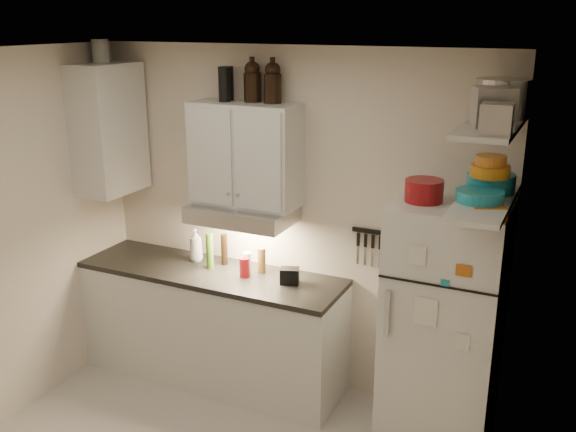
% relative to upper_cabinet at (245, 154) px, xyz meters
% --- Properties ---
extents(ceiling, '(3.20, 3.00, 0.02)m').
position_rel_upper_cabinet_xyz_m(ceiling, '(0.30, -1.33, 0.78)').
color(ceiling, white).
rests_on(ceiling, ground).
extents(back_wall, '(3.20, 0.02, 2.60)m').
position_rel_upper_cabinet_xyz_m(back_wall, '(0.30, 0.18, -0.53)').
color(back_wall, beige).
rests_on(back_wall, ground).
extents(right_wall, '(0.02, 3.00, 2.60)m').
position_rel_upper_cabinet_xyz_m(right_wall, '(1.91, -1.33, -0.53)').
color(right_wall, beige).
rests_on(right_wall, ground).
extents(base_cabinet, '(2.10, 0.60, 0.88)m').
position_rel_upper_cabinet_xyz_m(base_cabinet, '(-0.25, -0.14, -1.39)').
color(base_cabinet, silver).
rests_on(base_cabinet, floor).
extents(countertop, '(2.10, 0.62, 0.04)m').
position_rel_upper_cabinet_xyz_m(countertop, '(-0.25, -0.14, -0.93)').
color(countertop, black).
rests_on(countertop, base_cabinet).
extents(upper_cabinet, '(0.80, 0.33, 0.75)m').
position_rel_upper_cabinet_xyz_m(upper_cabinet, '(0.00, 0.00, 0.00)').
color(upper_cabinet, silver).
rests_on(upper_cabinet, back_wall).
extents(side_cabinet, '(0.33, 0.55, 1.00)m').
position_rel_upper_cabinet_xyz_m(side_cabinet, '(-1.14, -0.14, 0.12)').
color(side_cabinet, silver).
rests_on(side_cabinet, left_wall).
extents(range_hood, '(0.76, 0.46, 0.12)m').
position_rel_upper_cabinet_xyz_m(range_hood, '(0.00, -0.06, -0.44)').
color(range_hood, silver).
rests_on(range_hood, back_wall).
extents(fridge, '(0.70, 0.68, 1.70)m').
position_rel_upper_cabinet_xyz_m(fridge, '(1.55, -0.18, -0.98)').
color(fridge, silver).
rests_on(fridge, floor).
extents(shelf_hi, '(0.30, 0.95, 0.03)m').
position_rel_upper_cabinet_xyz_m(shelf_hi, '(1.75, -0.31, 0.38)').
color(shelf_hi, silver).
rests_on(shelf_hi, right_wall).
extents(shelf_lo, '(0.30, 0.95, 0.03)m').
position_rel_upper_cabinet_xyz_m(shelf_lo, '(1.75, -0.31, -0.07)').
color(shelf_lo, silver).
rests_on(shelf_lo, right_wall).
extents(knife_strip, '(0.42, 0.02, 0.03)m').
position_rel_upper_cabinet_xyz_m(knife_strip, '(1.00, 0.15, -0.51)').
color(knife_strip, black).
rests_on(knife_strip, back_wall).
extents(dutch_oven, '(0.29, 0.29, 0.14)m').
position_rel_upper_cabinet_xyz_m(dutch_oven, '(1.38, -0.24, -0.06)').
color(dutch_oven, maroon).
rests_on(dutch_oven, fridge).
extents(book_stack, '(0.26, 0.29, 0.08)m').
position_rel_upper_cabinet_xyz_m(book_stack, '(1.77, -0.40, -0.09)').
color(book_stack, '#B55A16').
rests_on(book_stack, fridge).
extents(spice_jar, '(0.07, 0.07, 0.09)m').
position_rel_upper_cabinet_xyz_m(spice_jar, '(1.60, -0.23, -0.08)').
color(spice_jar, silver).
rests_on(spice_jar, fridge).
extents(stock_pot, '(0.37, 0.37, 0.23)m').
position_rel_upper_cabinet_xyz_m(stock_pot, '(1.76, -0.05, 0.50)').
color(stock_pot, silver).
rests_on(stock_pot, shelf_hi).
extents(tin_a, '(0.27, 0.26, 0.21)m').
position_rel_upper_cabinet_xyz_m(tin_a, '(1.76, -0.40, 0.50)').
color(tin_a, '#AAAAAD').
rests_on(tin_a, shelf_hi).
extents(tin_b, '(0.17, 0.17, 0.16)m').
position_rel_upper_cabinet_xyz_m(tin_b, '(1.82, -0.66, 0.47)').
color(tin_b, '#AAAAAD').
rests_on(tin_b, shelf_hi).
extents(bowl_teal, '(0.29, 0.29, 0.11)m').
position_rel_upper_cabinet_xyz_m(bowl_teal, '(1.75, -0.12, 0.01)').
color(bowl_teal, teal).
rests_on(bowl_teal, shelf_lo).
extents(bowl_orange, '(0.23, 0.23, 0.07)m').
position_rel_upper_cabinet_xyz_m(bowl_orange, '(1.75, -0.21, 0.10)').
color(bowl_orange, '#C37112').
rests_on(bowl_orange, bowl_teal).
extents(bowl_yellow, '(0.18, 0.18, 0.06)m').
position_rel_upper_cabinet_xyz_m(bowl_yellow, '(1.75, -0.21, 0.16)').
color(bowl_yellow, '#C67322').
rests_on(bowl_yellow, bowl_orange).
extents(plates, '(0.30, 0.30, 0.07)m').
position_rel_upper_cabinet_xyz_m(plates, '(1.73, -0.37, -0.02)').
color(plates, teal).
rests_on(plates, shelf_lo).
extents(growler_a, '(0.14, 0.14, 0.29)m').
position_rel_upper_cabinet_xyz_m(growler_a, '(0.03, 0.07, 0.52)').
color(growler_a, black).
rests_on(growler_a, upper_cabinet).
extents(growler_b, '(0.15, 0.15, 0.29)m').
position_rel_upper_cabinet_xyz_m(growler_b, '(0.20, 0.06, 0.52)').
color(growler_b, black).
rests_on(growler_b, upper_cabinet).
extents(thermos_a, '(0.09, 0.09, 0.24)m').
position_rel_upper_cabinet_xyz_m(thermos_a, '(-0.18, 0.08, 0.50)').
color(thermos_a, black).
rests_on(thermos_a, upper_cabinet).
extents(thermos_b, '(0.10, 0.10, 0.25)m').
position_rel_upper_cabinet_xyz_m(thermos_b, '(-0.16, -0.01, 0.50)').
color(thermos_b, black).
rests_on(thermos_b, upper_cabinet).
extents(side_jar, '(0.16, 0.16, 0.17)m').
position_rel_upper_cabinet_xyz_m(side_jar, '(-1.21, -0.07, 0.71)').
color(side_jar, silver).
rests_on(side_jar, side_cabinet).
extents(soap_bottle, '(0.14, 0.14, 0.30)m').
position_rel_upper_cabinet_xyz_m(soap_bottle, '(-0.47, -0.00, -0.76)').
color(soap_bottle, silver).
rests_on(soap_bottle, countertop).
extents(pepper_mill, '(0.08, 0.08, 0.20)m').
position_rel_upper_cabinet_xyz_m(pepper_mill, '(0.12, 0.00, -0.81)').
color(pepper_mill, brown).
rests_on(pepper_mill, countertop).
extents(oil_bottle, '(0.07, 0.07, 0.29)m').
position_rel_upper_cabinet_xyz_m(oil_bottle, '(-0.27, -0.10, -0.76)').
color(oil_bottle, '#3A681A').
rests_on(oil_bottle, countertop).
extents(vinegar_bottle, '(0.07, 0.07, 0.25)m').
position_rel_upper_cabinet_xyz_m(vinegar_bottle, '(-0.22, 0.02, -0.78)').
color(vinegar_bottle, black).
rests_on(vinegar_bottle, countertop).
extents(clear_bottle, '(0.06, 0.06, 0.18)m').
position_rel_upper_cabinet_xyz_m(clear_bottle, '(0.05, -0.09, -0.82)').
color(clear_bottle, silver).
rests_on(clear_bottle, countertop).
extents(red_jar, '(0.08, 0.08, 0.15)m').
position_rel_upper_cabinet_xyz_m(red_jar, '(0.05, -0.13, -0.83)').
color(red_jar, maroon).
rests_on(red_jar, countertop).
extents(caddy, '(0.16, 0.14, 0.12)m').
position_rel_upper_cabinet_xyz_m(caddy, '(0.40, -0.10, -0.85)').
color(caddy, black).
rests_on(caddy, countertop).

